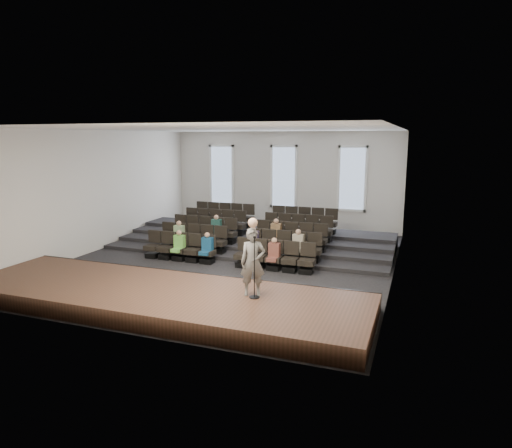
# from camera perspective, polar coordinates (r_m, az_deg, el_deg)

# --- Properties ---
(ground) EXTENTS (14.00, 14.00, 0.00)m
(ground) POSITION_cam_1_polar(r_m,az_deg,el_deg) (17.68, -3.12, -4.64)
(ground) COLOR black
(ground) RESTS_ON ground
(ceiling) EXTENTS (12.00, 14.00, 0.02)m
(ceiling) POSITION_cam_1_polar(r_m,az_deg,el_deg) (17.05, -3.30, 11.82)
(ceiling) COLOR white
(ceiling) RESTS_ON ground
(wall_back) EXTENTS (12.00, 0.04, 5.00)m
(wall_back) POSITION_cam_1_polar(r_m,az_deg,el_deg) (23.76, 3.52, 5.45)
(wall_back) COLOR silver
(wall_back) RESTS_ON ground
(wall_front) EXTENTS (12.00, 0.04, 5.00)m
(wall_front) POSITION_cam_1_polar(r_m,az_deg,el_deg) (11.18, -17.57, -1.05)
(wall_front) COLOR silver
(wall_front) RESTS_ON ground
(wall_left) EXTENTS (0.04, 14.00, 5.00)m
(wall_left) POSITION_cam_1_polar(r_m,az_deg,el_deg) (20.32, -19.04, 3.99)
(wall_left) COLOR silver
(wall_left) RESTS_ON ground
(wall_right) EXTENTS (0.04, 14.00, 5.00)m
(wall_right) POSITION_cam_1_polar(r_m,az_deg,el_deg) (15.82, 17.27, 2.32)
(wall_right) COLOR silver
(wall_right) RESTS_ON ground
(stage) EXTENTS (11.80, 3.60, 0.50)m
(stage) POSITION_cam_1_polar(r_m,az_deg,el_deg) (13.29, -11.93, -9.00)
(stage) COLOR #472A1E
(stage) RESTS_ON ground
(stage_lip) EXTENTS (11.80, 0.06, 0.52)m
(stage_lip) POSITION_cam_1_polar(r_m,az_deg,el_deg) (14.74, -8.27, -6.89)
(stage_lip) COLOR black
(stage_lip) RESTS_ON ground
(risers) EXTENTS (11.80, 4.80, 0.60)m
(risers) POSITION_cam_1_polar(r_m,az_deg,el_deg) (20.50, 0.36, -1.90)
(risers) COLOR black
(risers) RESTS_ON ground
(seating_rows) EXTENTS (6.80, 4.70, 1.67)m
(seating_rows) POSITION_cam_1_polar(r_m,az_deg,el_deg) (18.90, -1.31, -1.49)
(seating_rows) COLOR black
(seating_rows) RESTS_ON ground
(windows) EXTENTS (8.44, 0.10, 3.24)m
(windows) POSITION_cam_1_polar(r_m,az_deg,el_deg) (23.67, 3.48, 5.92)
(windows) COLOR white
(windows) RESTS_ON wall_back
(audience) EXTENTS (5.45, 2.64, 1.10)m
(audience) POSITION_cam_1_polar(r_m,az_deg,el_deg) (17.77, -2.74, -1.86)
(audience) COLOR #6CC14D
(audience) RESTS_ON seating_rows
(speaker) EXTENTS (0.78, 0.66, 1.83)m
(speaker) POSITION_cam_1_polar(r_m,az_deg,el_deg) (12.22, -0.40, -4.79)
(speaker) COLOR #615F5B
(speaker) RESTS_ON stage
(mic_stand) EXTENTS (0.28, 0.28, 1.68)m
(mic_stand) POSITION_cam_1_polar(r_m,az_deg,el_deg) (12.13, -0.20, -6.96)
(mic_stand) COLOR black
(mic_stand) RESTS_ON stage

